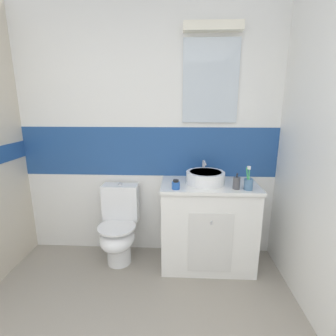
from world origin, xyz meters
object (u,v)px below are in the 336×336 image
toilet (119,228)px  soap_dispenser (236,183)px  toothbrush_cup (248,184)px  sink_basin (205,177)px  hair_gel_jar (176,185)px

toilet → soap_dispenser: 1.24m
toilet → toothbrush_cup: 1.33m
sink_basin → soap_dispenser: (0.26, -0.15, -0.01)m
toilet → hair_gel_jar: (0.57, -0.19, 0.52)m
toothbrush_cup → soap_dispenser: size_ratio=1.48×
soap_dispenser → hair_gel_jar: 0.53m
toilet → hair_gel_jar: hair_gel_jar is taller
soap_dispenser → toothbrush_cup: bearing=-11.5°
hair_gel_jar → sink_basin: bearing=33.3°
toothbrush_cup → soap_dispenser: (-0.10, 0.02, -0.00)m
soap_dispenser → toilet: bearing=171.9°
sink_basin → hair_gel_jar: size_ratio=4.81×
toothbrush_cup → hair_gel_jar: toothbrush_cup is taller
toilet → toothbrush_cup: (1.20, -0.18, 0.54)m
toilet → toothbrush_cup: toothbrush_cup is taller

